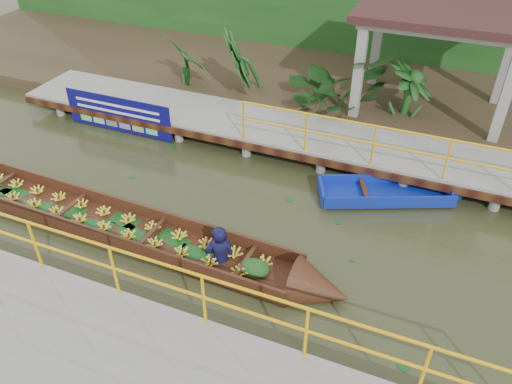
% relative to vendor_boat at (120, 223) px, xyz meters
% --- Properties ---
extents(ground, '(80.00, 80.00, 0.00)m').
position_rel_vendor_boat_xyz_m(ground, '(2.21, 1.11, -0.21)').
color(ground, '#2B2F17').
rests_on(ground, ground).
extents(land_strip, '(30.00, 8.00, 0.45)m').
position_rel_vendor_boat_xyz_m(land_strip, '(2.21, 8.61, 0.01)').
color(land_strip, '#35291A').
rests_on(land_strip, ground).
extents(far_dock, '(16.00, 2.06, 1.66)m').
position_rel_vendor_boat_xyz_m(far_dock, '(2.23, 4.54, 0.27)').
color(far_dock, gray).
rests_on(far_dock, ground).
extents(pavilion, '(4.40, 3.00, 3.00)m').
position_rel_vendor_boat_xyz_m(pavilion, '(5.21, 7.41, 2.61)').
color(pavilion, gray).
rests_on(pavilion, ground).
extents(foliage_backdrop, '(30.00, 0.80, 4.00)m').
position_rel_vendor_boat_xyz_m(foliage_backdrop, '(2.21, 11.11, 1.79)').
color(foliage_backdrop, '#184215').
rests_on(foliage_backdrop, ground).
extents(vendor_boat, '(10.42, 1.40, 2.07)m').
position_rel_vendor_boat_xyz_m(vendor_boat, '(0.00, 0.00, 0.00)').
color(vendor_boat, '#361A0E').
rests_on(vendor_boat, ground).
extents(moored_blue_boat, '(3.51, 2.17, 0.82)m').
position_rel_vendor_boat_xyz_m(moored_blue_boat, '(5.65, 3.60, -0.06)').
color(moored_blue_boat, '#0E239B').
rests_on(moored_blue_boat, ground).
extents(blue_banner, '(3.29, 0.04, 1.03)m').
position_rel_vendor_boat_xyz_m(blue_banner, '(-2.51, 3.59, 0.35)').
color(blue_banner, '#0C0B5C').
rests_on(blue_banner, ground).
extents(tropical_plants, '(14.51, 1.51, 1.88)m').
position_rel_vendor_boat_xyz_m(tropical_plants, '(4.46, 6.41, 1.18)').
color(tropical_plants, '#184215').
rests_on(tropical_plants, ground).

